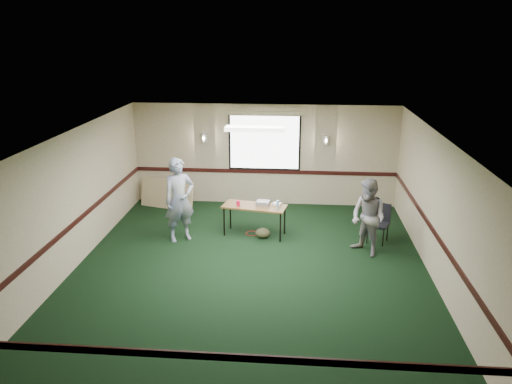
# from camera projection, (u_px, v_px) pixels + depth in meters

# --- Properties ---
(ground) EXTENTS (8.00, 8.00, 0.00)m
(ground) POSITION_uv_depth(u_px,v_px,m) (251.00, 270.00, 9.90)
(ground) COLOR black
(ground) RESTS_ON ground
(room_shell) EXTENTS (8.00, 8.02, 8.00)m
(room_shell) POSITION_uv_depth(u_px,v_px,m) (259.00, 165.00, 11.42)
(room_shell) COLOR tan
(room_shell) RESTS_ON ground
(folding_table) EXTENTS (1.52, 0.83, 0.72)m
(folding_table) POSITION_uv_depth(u_px,v_px,m) (254.00, 208.00, 11.37)
(folding_table) COLOR brown
(folding_table) RESTS_ON ground
(projector) EXTENTS (0.33, 0.28, 0.10)m
(projector) POSITION_uv_depth(u_px,v_px,m) (263.00, 203.00, 11.37)
(projector) COLOR gray
(projector) RESTS_ON folding_table
(game_console) EXTENTS (0.22, 0.20, 0.05)m
(game_console) POSITION_uv_depth(u_px,v_px,m) (277.00, 204.00, 11.40)
(game_console) COLOR white
(game_console) RESTS_ON folding_table
(red_cup) EXTENTS (0.08, 0.08, 0.13)m
(red_cup) POSITION_uv_depth(u_px,v_px,m) (238.00, 203.00, 11.31)
(red_cup) COLOR red
(red_cup) RESTS_ON folding_table
(water_bottle) EXTENTS (0.06, 0.06, 0.20)m
(water_bottle) POSITION_uv_depth(u_px,v_px,m) (278.00, 205.00, 11.12)
(water_bottle) COLOR #81B5D3
(water_bottle) RESTS_ON folding_table
(duffel_bag) EXTENTS (0.36, 0.29, 0.24)m
(duffel_bag) POSITION_uv_depth(u_px,v_px,m) (263.00, 233.00, 11.37)
(duffel_bag) COLOR #454327
(duffel_bag) RESTS_ON ground
(cable_coil) EXTENTS (0.38, 0.38, 0.02)m
(cable_coil) POSITION_uv_depth(u_px,v_px,m) (252.00, 233.00, 11.63)
(cable_coil) COLOR red
(cable_coil) RESTS_ON ground
(folded_table) EXTENTS (1.52, 0.63, 0.78)m
(folded_table) POSITION_uv_depth(u_px,v_px,m) (167.00, 194.00, 13.20)
(folded_table) COLOR tan
(folded_table) RESTS_ON ground
(conference_chair) EXTENTS (0.56, 0.57, 0.86)m
(conference_chair) POSITION_uv_depth(u_px,v_px,m) (380.00, 220.00, 11.10)
(conference_chair) COLOR black
(conference_chair) RESTS_ON ground
(person_left) EXTENTS (0.83, 0.76, 1.90)m
(person_left) POSITION_uv_depth(u_px,v_px,m) (179.00, 200.00, 11.03)
(person_left) COLOR #435393
(person_left) RESTS_ON ground
(person_right) EXTENTS (0.99, 1.01, 1.64)m
(person_right) POSITION_uv_depth(u_px,v_px,m) (368.00, 218.00, 10.35)
(person_right) COLOR #6A79A5
(person_right) RESTS_ON ground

